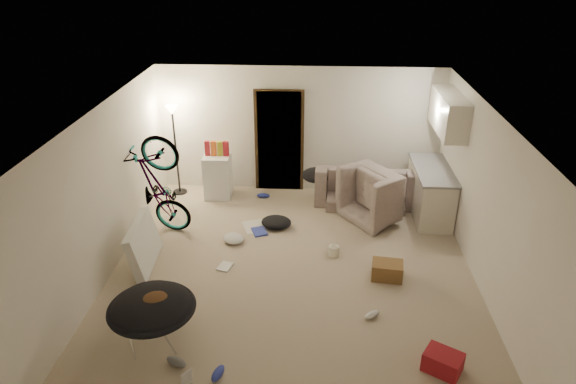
# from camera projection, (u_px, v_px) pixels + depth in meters

# --- Properties ---
(floor) EXTENTS (5.50, 6.00, 0.02)m
(floor) POSITION_uv_depth(u_px,v_px,m) (292.00, 272.00, 7.89)
(floor) COLOR tan
(floor) RESTS_ON ground
(ceiling) EXTENTS (5.50, 6.00, 0.02)m
(ceiling) POSITION_uv_depth(u_px,v_px,m) (293.00, 114.00, 6.78)
(ceiling) COLOR white
(ceiling) RESTS_ON wall_back
(wall_back) EXTENTS (5.50, 0.02, 2.50)m
(wall_back) POSITION_uv_depth(u_px,v_px,m) (300.00, 130.00, 10.03)
(wall_back) COLOR white
(wall_back) RESTS_ON floor
(wall_front) EXTENTS (5.50, 0.02, 2.50)m
(wall_front) POSITION_uv_depth(u_px,v_px,m) (276.00, 349.00, 4.63)
(wall_front) COLOR white
(wall_front) RESTS_ON floor
(wall_left) EXTENTS (0.02, 6.00, 2.50)m
(wall_left) POSITION_uv_depth(u_px,v_px,m) (103.00, 194.00, 7.47)
(wall_left) COLOR white
(wall_left) RESTS_ON floor
(wall_right) EXTENTS (0.02, 6.00, 2.50)m
(wall_right) POSITION_uv_depth(u_px,v_px,m) (488.00, 204.00, 7.19)
(wall_right) COLOR white
(wall_right) RESTS_ON floor
(doorway) EXTENTS (0.85, 0.10, 2.04)m
(doorway) POSITION_uv_depth(u_px,v_px,m) (279.00, 141.00, 10.12)
(doorway) COLOR black
(doorway) RESTS_ON floor
(door_trim) EXTENTS (0.97, 0.04, 2.10)m
(door_trim) POSITION_uv_depth(u_px,v_px,m) (279.00, 142.00, 10.09)
(door_trim) COLOR #342312
(door_trim) RESTS_ON floor
(floor_lamp) EXTENTS (0.28, 0.28, 1.81)m
(floor_lamp) POSITION_uv_depth(u_px,v_px,m) (174.00, 131.00, 9.81)
(floor_lamp) COLOR black
(floor_lamp) RESTS_ON floor
(kitchen_counter) EXTENTS (0.60, 1.50, 0.88)m
(kitchen_counter) POSITION_uv_depth(u_px,v_px,m) (430.00, 193.00, 9.36)
(kitchen_counter) COLOR beige
(kitchen_counter) RESTS_ON floor
(counter_top) EXTENTS (0.64, 1.54, 0.04)m
(counter_top) POSITION_uv_depth(u_px,v_px,m) (433.00, 170.00, 9.16)
(counter_top) COLOR gray
(counter_top) RESTS_ON kitchen_counter
(kitchen_uppers) EXTENTS (0.38, 1.40, 0.65)m
(kitchen_uppers) POSITION_uv_depth(u_px,v_px,m) (449.00, 113.00, 8.69)
(kitchen_uppers) COLOR beige
(kitchen_uppers) RESTS_ON wall_right
(sofa) EXTENTS (1.96, 0.87, 0.56)m
(sofa) POSITION_uv_depth(u_px,v_px,m) (365.00, 189.00, 9.89)
(sofa) COLOR #3D443C
(sofa) RESTS_ON floor
(armchair) EXTENTS (1.41, 1.44, 0.71)m
(armchair) POSITION_uv_depth(u_px,v_px,m) (384.00, 198.00, 9.37)
(armchair) COLOR #3D443C
(armchair) RESTS_ON floor
(bicycle) EXTENTS (2.00, 1.11, 1.09)m
(bicycle) POSITION_uv_depth(u_px,v_px,m) (160.00, 207.00, 8.72)
(bicycle) COLOR black
(bicycle) RESTS_ON floor
(mini_fridge) EXTENTS (0.51, 0.51, 0.86)m
(mini_fridge) POSITION_uv_depth(u_px,v_px,m) (218.00, 176.00, 10.06)
(mini_fridge) COLOR white
(mini_fridge) RESTS_ON floor
(snack_box_0) EXTENTS (0.11, 0.08, 0.30)m
(snack_box_0) POSITION_uv_depth(u_px,v_px,m) (207.00, 149.00, 9.82)
(snack_box_0) COLOR maroon
(snack_box_0) RESTS_ON mini_fridge
(snack_box_1) EXTENTS (0.10, 0.07, 0.30)m
(snack_box_1) POSITION_uv_depth(u_px,v_px,m) (214.00, 149.00, 9.81)
(snack_box_1) COLOR #D5541A
(snack_box_1) RESTS_ON mini_fridge
(snack_box_2) EXTENTS (0.12, 0.10, 0.30)m
(snack_box_2) POSITION_uv_depth(u_px,v_px,m) (220.00, 149.00, 9.81)
(snack_box_2) COLOR gold
(snack_box_2) RESTS_ON mini_fridge
(snack_box_3) EXTENTS (0.12, 0.10, 0.30)m
(snack_box_3) POSITION_uv_depth(u_px,v_px,m) (226.00, 149.00, 9.80)
(snack_box_3) COLOR maroon
(snack_box_3) RESTS_ON mini_fridge
(saucer_chair) EXTENTS (1.07, 1.07, 0.76)m
(saucer_chair) POSITION_uv_depth(u_px,v_px,m) (153.00, 315.00, 6.28)
(saucer_chair) COLOR silver
(saucer_chair) RESTS_ON floor
(hoodie) EXTENTS (0.60, 0.57, 0.22)m
(hoodie) POSITION_uv_depth(u_px,v_px,m) (154.00, 302.00, 6.16)
(hoodie) COLOR #4D301A
(hoodie) RESTS_ON saucer_chair
(sofa_drape) EXTENTS (0.57, 0.47, 0.28)m
(sofa_drape) POSITION_uv_depth(u_px,v_px,m) (316.00, 175.00, 9.83)
(sofa_drape) COLOR black
(sofa_drape) RESTS_ON sofa
(tv_box) EXTENTS (0.35, 1.14, 0.75)m
(tv_box) POSITION_uv_depth(u_px,v_px,m) (143.00, 244.00, 7.90)
(tv_box) COLOR silver
(tv_box) RESTS_ON floor
(drink_case_a) EXTENTS (0.49, 0.38, 0.26)m
(drink_case_a) POSITION_uv_depth(u_px,v_px,m) (387.00, 270.00, 7.69)
(drink_case_a) COLOR brown
(drink_case_a) RESTS_ON floor
(drink_case_b) EXTENTS (0.52, 0.49, 0.25)m
(drink_case_b) POSITION_uv_depth(u_px,v_px,m) (443.00, 362.00, 6.02)
(drink_case_b) COLOR maroon
(drink_case_b) RESTS_ON floor
(juicer) EXTENTS (0.17, 0.17, 0.24)m
(juicer) POSITION_uv_depth(u_px,v_px,m) (334.00, 250.00, 8.25)
(juicer) COLOR white
(juicer) RESTS_ON floor
(newspaper) EXTENTS (0.51, 0.58, 0.01)m
(newspaper) POSITION_uv_depth(u_px,v_px,m) (255.00, 227.00, 9.13)
(newspaper) COLOR beige
(newspaper) RESTS_ON floor
(book_blue) EXTENTS (0.32, 0.37, 0.03)m
(book_blue) POSITION_uv_depth(u_px,v_px,m) (259.00, 232.00, 8.94)
(book_blue) COLOR #2D3AA5
(book_blue) RESTS_ON floor
(book_white) EXTENTS (0.26, 0.30, 0.02)m
(book_white) POSITION_uv_depth(u_px,v_px,m) (225.00, 267.00, 7.98)
(book_white) COLOR silver
(book_white) RESTS_ON floor
(shoe_0) EXTENTS (0.26, 0.12, 0.09)m
(shoe_0) POSITION_uv_depth(u_px,v_px,m) (263.00, 196.00, 10.14)
(shoe_0) COLOR #2D3AA5
(shoe_0) RESTS_ON floor
(shoe_2) EXTENTS (0.18, 0.29, 0.10)m
(shoe_2) POSITION_uv_depth(u_px,v_px,m) (218.00, 373.00, 5.96)
(shoe_2) COLOR #2D3AA5
(shoe_2) RESTS_ON floor
(shoe_3) EXTENTS (0.30, 0.22, 0.10)m
(shoe_3) POSITION_uv_depth(u_px,v_px,m) (176.00, 362.00, 6.12)
(shoe_3) COLOR slate
(shoe_3) RESTS_ON floor
(shoe_4) EXTENTS (0.25, 0.22, 0.09)m
(shoe_4) POSITION_uv_depth(u_px,v_px,m) (372.00, 315.00, 6.90)
(shoe_4) COLOR white
(shoe_4) RESTS_ON floor
(clothes_lump_a) EXTENTS (0.62, 0.56, 0.17)m
(clothes_lump_a) POSITION_uv_depth(u_px,v_px,m) (276.00, 222.00, 9.10)
(clothes_lump_a) COLOR black
(clothes_lump_a) RESTS_ON floor
(clothes_lump_c) EXTENTS (0.50, 0.49, 0.12)m
(clothes_lump_c) POSITION_uv_depth(u_px,v_px,m) (233.00, 238.00, 8.65)
(clothes_lump_c) COLOR silver
(clothes_lump_c) RESTS_ON floor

